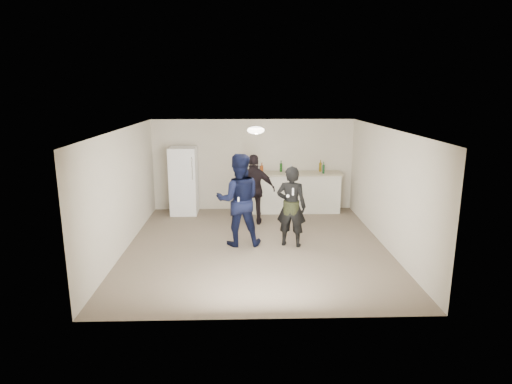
{
  "coord_description": "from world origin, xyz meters",
  "views": [
    {
      "loc": [
        -0.26,
        -8.65,
        3.26
      ],
      "look_at": [
        0.0,
        0.2,
        1.15
      ],
      "focal_mm": 30.0,
      "sensor_mm": 36.0,
      "label": 1
    }
  ],
  "objects_px": {
    "fridge": "(184,181)",
    "man": "(239,200)",
    "counter": "(291,193)",
    "woman": "(291,207)",
    "spectator": "(254,190)",
    "shaker": "(260,169)"
  },
  "relations": [
    {
      "from": "fridge",
      "to": "shaker",
      "type": "distance_m",
      "value": 2.08
    },
    {
      "from": "man",
      "to": "woman",
      "type": "distance_m",
      "value": 1.12
    },
    {
      "from": "counter",
      "to": "fridge",
      "type": "bearing_deg",
      "value": -178.62
    },
    {
      "from": "shaker",
      "to": "spectator",
      "type": "distance_m",
      "value": 1.26
    },
    {
      "from": "man",
      "to": "shaker",
      "type": "bearing_deg",
      "value": -104.27
    },
    {
      "from": "counter",
      "to": "woman",
      "type": "distance_m",
      "value": 2.67
    },
    {
      "from": "woman",
      "to": "shaker",
      "type": "bearing_deg",
      "value": -62.22
    },
    {
      "from": "spectator",
      "to": "fridge",
      "type": "bearing_deg",
      "value": -22.9
    },
    {
      "from": "man",
      "to": "fridge",
      "type": "bearing_deg",
      "value": -61.31
    },
    {
      "from": "counter",
      "to": "spectator",
      "type": "height_order",
      "value": "spectator"
    },
    {
      "from": "shaker",
      "to": "woman",
      "type": "bearing_deg",
      "value": -78.56
    },
    {
      "from": "counter",
      "to": "fridge",
      "type": "distance_m",
      "value": 2.93
    },
    {
      "from": "counter",
      "to": "shaker",
      "type": "distance_m",
      "value": 1.09
    },
    {
      "from": "shaker",
      "to": "man",
      "type": "height_order",
      "value": "man"
    },
    {
      "from": "fridge",
      "to": "spectator",
      "type": "bearing_deg",
      "value": -28.12
    },
    {
      "from": "fridge",
      "to": "man",
      "type": "xyz_separation_m",
      "value": [
        1.5,
        -2.46,
        0.09
      ]
    },
    {
      "from": "woman",
      "to": "spectator",
      "type": "height_order",
      "value": "spectator"
    },
    {
      "from": "fridge",
      "to": "spectator",
      "type": "relative_size",
      "value": 1.03
    },
    {
      "from": "man",
      "to": "woman",
      "type": "bearing_deg",
      "value": 172.09
    },
    {
      "from": "fridge",
      "to": "man",
      "type": "relative_size",
      "value": 0.91
    },
    {
      "from": "spectator",
      "to": "counter",
      "type": "bearing_deg",
      "value": -129.03
    },
    {
      "from": "counter",
      "to": "fridge",
      "type": "relative_size",
      "value": 1.44
    }
  ]
}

